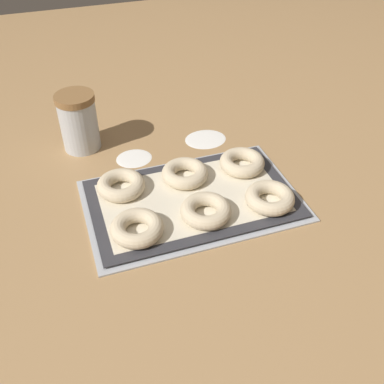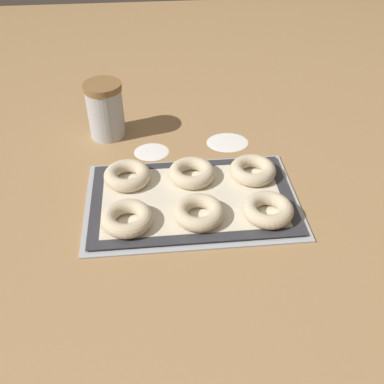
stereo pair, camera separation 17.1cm
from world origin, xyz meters
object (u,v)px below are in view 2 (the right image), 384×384
baking_tray (192,200)px  bagel_back_center (192,173)px  bagel_back_right (253,170)px  bagel_front_center (199,212)px  bagel_front_right (268,210)px  flour_canister (105,110)px  bagel_front_left (127,218)px  bagel_back_left (127,175)px

baking_tray → bagel_back_center: bagel_back_center is taller
bagel_back_right → bagel_front_center: bearing=-136.7°
bagel_front_right → bagel_back_center: bearing=135.7°
bagel_front_center → flour_canister: size_ratio=0.72×
bagel_front_center → flour_canister: bearing=119.3°
flour_canister → bagel_front_left: bearing=-81.2°
bagel_front_center → bagel_back_left: 0.20m
bagel_front_center → bagel_front_right: bearing=-2.3°
bagel_front_left → bagel_front_right: size_ratio=1.00×
bagel_front_center → bagel_back_center: same height
baking_tray → bagel_back_center: bearing=84.7°
bagel_front_center → flour_canister: (-0.20, 0.35, 0.05)m
bagel_front_left → bagel_back_right: same height
baking_tray → flour_canister: bearing=123.5°
bagel_front_center → bagel_back_left: bearing=136.7°
bagel_front_left → baking_tray: bearing=26.9°
baking_tray → bagel_front_center: size_ratio=4.36×
bagel_front_left → bagel_front_center: (0.14, 0.00, 0.00)m
baking_tray → bagel_front_left: bagel_front_left is taller
bagel_front_left → flour_canister: bearing=98.8°
bagel_back_center → flour_canister: 0.30m
bagel_back_right → bagel_front_left: bearing=-154.6°
bagel_front_center → bagel_back_right: (0.14, 0.13, 0.00)m
baking_tray → bagel_front_right: 0.17m
bagel_back_center → bagel_front_right: bearing=-44.3°
bagel_back_left → bagel_back_right: size_ratio=1.00×
bagel_front_left → bagel_back_center: size_ratio=1.00×
bagel_front_right → bagel_front_center: bearing=177.7°
baking_tray → bagel_back_right: bagel_back_right is taller
bagel_back_center → bagel_back_right: (0.14, -0.00, 0.00)m
bagel_front_center → bagel_back_right: bearing=43.3°
bagel_front_right → bagel_back_left: (-0.29, 0.14, 0.00)m
bagel_front_center → bagel_back_center: bearing=90.5°
bagel_front_left → bagel_front_center: size_ratio=1.00×
bagel_front_center → bagel_back_right: size_ratio=1.00×
baking_tray → bagel_front_right: (0.15, -0.07, 0.02)m
bagel_front_left → bagel_front_right: bearing=-0.3°
bagel_front_left → bagel_back_left: 0.14m
bagel_back_center → bagel_back_left: bearing=178.3°
bagel_front_left → bagel_front_center: same height
bagel_back_left → bagel_back_right: bearing=-1.6°
bagel_front_left → bagel_front_right: (0.28, -0.00, 0.00)m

